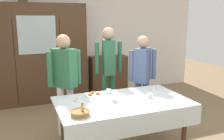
# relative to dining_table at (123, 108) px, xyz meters

# --- Properties ---
(back_wall) EXTENTS (6.40, 0.10, 2.70)m
(back_wall) POSITION_rel_dining_table_xyz_m (0.00, 2.89, 0.70)
(back_wall) COLOR silver
(back_wall) RESTS_ON ground
(dining_table) EXTENTS (1.81, 1.06, 0.75)m
(dining_table) POSITION_rel_dining_table_xyz_m (0.00, 0.00, 0.00)
(dining_table) COLOR #4C3321
(dining_table) RESTS_ON ground
(wall_cabinet) EXTENTS (2.10, 0.46, 2.16)m
(wall_cabinet) POSITION_rel_dining_table_xyz_m (-0.90, 2.59, 0.43)
(wall_cabinet) COLOR #4C3321
(wall_cabinet) RESTS_ON ground
(bookshelf_low) EXTENTS (0.91, 0.35, 0.94)m
(bookshelf_low) POSITION_rel_dining_table_xyz_m (0.76, 2.64, -0.18)
(bookshelf_low) COLOR #4C3321
(bookshelf_low) RESTS_ON ground
(book_stack) EXTENTS (0.17, 0.19, 0.06)m
(book_stack) POSITION_rel_dining_table_xyz_m (0.76, 2.64, 0.32)
(book_stack) COLOR #B29333
(book_stack) RESTS_ON bookshelf_low
(tea_cup_far_left) EXTENTS (0.13, 0.13, 0.06)m
(tea_cup_far_left) POSITION_rel_dining_table_xyz_m (-0.58, 0.24, 0.12)
(tea_cup_far_left) COLOR white
(tea_cup_far_left) RESTS_ON dining_table
(tea_cup_mid_left) EXTENTS (0.13, 0.13, 0.06)m
(tea_cup_mid_left) POSITION_rel_dining_table_xyz_m (0.41, 0.00, 0.12)
(tea_cup_mid_left) COLOR white
(tea_cup_mid_left) RESTS_ON dining_table
(tea_cup_near_right) EXTENTS (0.13, 0.13, 0.06)m
(tea_cup_near_right) POSITION_rel_dining_table_xyz_m (-0.12, 0.03, 0.12)
(tea_cup_near_right) COLOR white
(tea_cup_near_right) RESTS_ON dining_table
(tea_cup_back_edge) EXTENTS (0.13, 0.13, 0.06)m
(tea_cup_back_edge) POSITION_rel_dining_table_xyz_m (0.67, 0.33, 0.12)
(tea_cup_back_edge) COLOR white
(tea_cup_back_edge) RESTS_ON dining_table
(tea_cup_front_edge) EXTENTS (0.13, 0.13, 0.06)m
(tea_cup_front_edge) POSITION_rel_dining_table_xyz_m (-0.06, 0.42, 0.12)
(tea_cup_front_edge) COLOR silver
(tea_cup_front_edge) RESTS_ON dining_table
(bread_basket) EXTENTS (0.24, 0.24, 0.16)m
(bread_basket) POSITION_rel_dining_table_xyz_m (-0.67, -0.27, 0.13)
(bread_basket) COLOR #9E7542
(bread_basket) RESTS_ON dining_table
(pastry_plate) EXTENTS (0.28, 0.28, 0.05)m
(pastry_plate) POSITION_rel_dining_table_xyz_m (-0.31, 0.39, 0.11)
(pastry_plate) COLOR white
(pastry_plate) RESTS_ON dining_table
(spoon_mid_right) EXTENTS (0.12, 0.02, 0.01)m
(spoon_mid_right) POSITION_rel_dining_table_xyz_m (-0.01, -0.26, 0.10)
(spoon_mid_right) COLOR silver
(spoon_mid_right) RESTS_ON dining_table
(spoon_far_right) EXTENTS (0.12, 0.02, 0.01)m
(spoon_far_right) POSITION_rel_dining_table_xyz_m (0.18, -0.24, 0.10)
(spoon_far_right) COLOR silver
(spoon_far_right) RESTS_ON dining_table
(person_behind_table_right) EXTENTS (0.52, 0.39, 1.69)m
(person_behind_table_right) POSITION_rel_dining_table_xyz_m (0.25, 1.25, 0.38)
(person_behind_table_right) COLOR #33704C
(person_behind_table_right) RESTS_ON ground
(person_behind_table_left) EXTENTS (0.52, 0.40, 1.57)m
(person_behind_table_left) POSITION_rel_dining_table_xyz_m (0.69, 0.76, 0.30)
(person_behind_table_left) COLOR slate
(person_behind_table_left) RESTS_ON ground
(person_near_right_end) EXTENTS (0.52, 0.40, 1.62)m
(person_near_right_end) POSITION_rel_dining_table_xyz_m (-0.65, 0.80, 0.33)
(person_near_right_end) COLOR silver
(person_near_right_end) RESTS_ON ground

